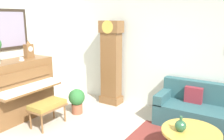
{
  "coord_description": "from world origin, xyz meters",
  "views": [
    {
      "loc": [
        1.91,
        -2.57,
        2.13
      ],
      "look_at": [
        -0.46,
        1.2,
        1.09
      ],
      "focal_mm": 37.35,
      "sensor_mm": 36.0,
      "label": 1
    }
  ],
  "objects_px": {
    "grandfather_clock": "(111,65)",
    "teacup": "(22,59)",
    "piano_bench": "(48,106)",
    "coffee_table": "(191,132)",
    "potted_plant": "(77,99)",
    "mantel_clock": "(29,50)",
    "piano": "(19,89)",
    "couch": "(207,112)",
    "green_jug": "(181,126)"
  },
  "relations": [
    {
      "from": "grandfather_clock",
      "to": "piano_bench",
      "type": "bearing_deg",
      "value": -102.91
    },
    {
      "from": "green_jug",
      "to": "potted_plant",
      "type": "bearing_deg",
      "value": 169.21
    },
    {
      "from": "coffee_table",
      "to": "teacup",
      "type": "bearing_deg",
      "value": -173.67
    },
    {
      "from": "coffee_table",
      "to": "mantel_clock",
      "type": "bearing_deg",
      "value": -178.19
    },
    {
      "from": "grandfather_clock",
      "to": "couch",
      "type": "bearing_deg",
      "value": -3.17
    },
    {
      "from": "teacup",
      "to": "green_jug",
      "type": "relative_size",
      "value": 0.48
    },
    {
      "from": "couch",
      "to": "green_jug",
      "type": "bearing_deg",
      "value": -96.85
    },
    {
      "from": "couch",
      "to": "coffee_table",
      "type": "bearing_deg",
      "value": -90.93
    },
    {
      "from": "coffee_table",
      "to": "teacup",
      "type": "xyz_separation_m",
      "value": [
        -3.35,
        -0.37,
        0.85
      ]
    },
    {
      "from": "couch",
      "to": "green_jug",
      "type": "xyz_separation_m",
      "value": [
        -0.16,
        -1.29,
        0.22
      ]
    },
    {
      "from": "mantel_clock",
      "to": "teacup",
      "type": "xyz_separation_m",
      "value": [
        0.09,
        -0.26,
        -0.15
      ]
    },
    {
      "from": "teacup",
      "to": "green_jug",
      "type": "distance_m",
      "value": 3.31
    },
    {
      "from": "mantel_clock",
      "to": "green_jug",
      "type": "distance_m",
      "value": 3.42
    },
    {
      "from": "mantel_clock",
      "to": "green_jug",
      "type": "relative_size",
      "value": 1.58
    },
    {
      "from": "grandfather_clock",
      "to": "coffee_table",
      "type": "bearing_deg",
      "value": -30.27
    },
    {
      "from": "grandfather_clock",
      "to": "mantel_clock",
      "type": "bearing_deg",
      "value": -129.64
    },
    {
      "from": "grandfather_clock",
      "to": "coffee_table",
      "type": "relative_size",
      "value": 2.31
    },
    {
      "from": "piano",
      "to": "green_jug",
      "type": "bearing_deg",
      "value": 5.87
    },
    {
      "from": "coffee_table",
      "to": "green_jug",
      "type": "bearing_deg",
      "value": -143.53
    },
    {
      "from": "grandfather_clock",
      "to": "potted_plant",
      "type": "relative_size",
      "value": 3.62
    },
    {
      "from": "piano_bench",
      "to": "coffee_table",
      "type": "relative_size",
      "value": 0.8
    },
    {
      "from": "teacup",
      "to": "green_jug",
      "type": "bearing_deg",
      "value": 4.82
    },
    {
      "from": "potted_plant",
      "to": "coffee_table",
      "type": "bearing_deg",
      "value": -8.02
    },
    {
      "from": "grandfather_clock",
      "to": "green_jug",
      "type": "height_order",
      "value": "grandfather_clock"
    },
    {
      "from": "teacup",
      "to": "potted_plant",
      "type": "bearing_deg",
      "value": 42.5
    },
    {
      "from": "piano",
      "to": "piano_bench",
      "type": "height_order",
      "value": "piano"
    },
    {
      "from": "coffee_table",
      "to": "green_jug",
      "type": "distance_m",
      "value": 0.21
    },
    {
      "from": "piano",
      "to": "teacup",
      "type": "bearing_deg",
      "value": 36.42
    },
    {
      "from": "coffee_table",
      "to": "teacup",
      "type": "relative_size",
      "value": 7.59
    },
    {
      "from": "grandfather_clock",
      "to": "teacup",
      "type": "bearing_deg",
      "value": -122.87
    },
    {
      "from": "grandfather_clock",
      "to": "coffee_table",
      "type": "distance_m",
      "value": 2.68
    },
    {
      "from": "piano_bench",
      "to": "couch",
      "type": "xyz_separation_m",
      "value": [
        2.67,
        1.59,
        -0.09
      ]
    },
    {
      "from": "piano_bench",
      "to": "coffee_table",
      "type": "xyz_separation_m",
      "value": [
        2.65,
        0.39,
        0.01
      ]
    },
    {
      "from": "piano",
      "to": "grandfather_clock",
      "type": "xyz_separation_m",
      "value": [
        1.19,
        1.76,
        0.34
      ]
    },
    {
      "from": "piano",
      "to": "mantel_clock",
      "type": "xyz_separation_m",
      "value": [
        0.0,
        0.33,
        0.79
      ]
    },
    {
      "from": "couch",
      "to": "potted_plant",
      "type": "height_order",
      "value": "couch"
    },
    {
      "from": "green_jug",
      "to": "couch",
      "type": "bearing_deg",
      "value": 83.15
    },
    {
      "from": "grandfather_clock",
      "to": "potted_plant",
      "type": "bearing_deg",
      "value": -107.03
    },
    {
      "from": "couch",
      "to": "coffee_table",
      "type": "distance_m",
      "value": 1.2
    },
    {
      "from": "green_jug",
      "to": "mantel_clock",
      "type": "bearing_deg",
      "value": -179.85
    },
    {
      "from": "couch",
      "to": "potted_plant",
      "type": "distance_m",
      "value": 2.71
    },
    {
      "from": "piano_bench",
      "to": "mantel_clock",
      "type": "height_order",
      "value": "mantel_clock"
    },
    {
      "from": "potted_plant",
      "to": "grandfather_clock",
      "type": "bearing_deg",
      "value": 72.97
    },
    {
      "from": "piano",
      "to": "couch",
      "type": "distance_m",
      "value": 3.85
    },
    {
      "from": "grandfather_clock",
      "to": "potted_plant",
      "type": "distance_m",
      "value": 1.19
    },
    {
      "from": "mantel_clock",
      "to": "green_jug",
      "type": "height_order",
      "value": "mantel_clock"
    },
    {
      "from": "grandfather_clock",
      "to": "potted_plant",
      "type": "height_order",
      "value": "grandfather_clock"
    },
    {
      "from": "grandfather_clock",
      "to": "teacup",
      "type": "xyz_separation_m",
      "value": [
        -1.09,
        -1.69,
        0.3
      ]
    },
    {
      "from": "coffee_table",
      "to": "piano",
      "type": "bearing_deg",
      "value": -172.71
    },
    {
      "from": "piano_bench",
      "to": "potted_plant",
      "type": "distance_m",
      "value": 0.77
    }
  ]
}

